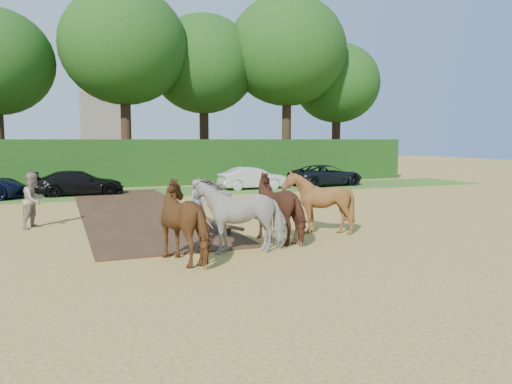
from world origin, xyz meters
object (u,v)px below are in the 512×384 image
(spectator_near, at_px, (34,200))
(church, at_px, (98,56))
(parked_cars, at_px, (68,183))
(plough_team, at_px, (261,210))

(spectator_near, distance_m, church, 52.64)
(parked_cars, bearing_deg, spectator_near, -97.63)
(parked_cars, bearing_deg, plough_team, -72.17)
(spectator_near, xyz_separation_m, plough_team, (6.11, -5.41, 0.05))
(plough_team, relative_size, parked_cars, 0.19)
(plough_team, xyz_separation_m, parked_cars, (-4.82, 15.00, -0.30))
(spectator_near, relative_size, plough_team, 0.28)
(plough_team, height_order, parked_cars, plough_team)
(plough_team, xyz_separation_m, church, (0.20, 56.09, 12.74))
(parked_cars, xyz_separation_m, church, (5.02, 41.08, 13.03))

